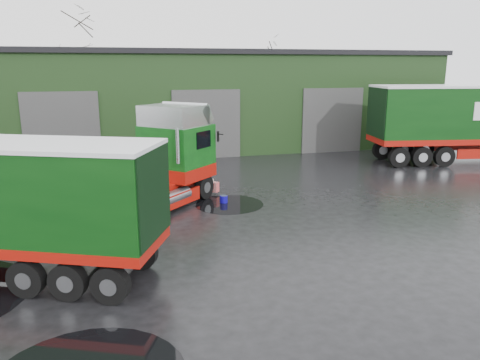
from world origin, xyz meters
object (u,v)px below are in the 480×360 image
hero_tractor (148,159)px  tree_back_a (79,73)px  warehouse (190,98)px  wash_bucket (224,199)px  tree_back_b (258,83)px

hero_tractor → tree_back_a: bearing=143.5°
warehouse → tree_back_a: tree_back_a is taller
warehouse → tree_back_a: 12.90m
wash_bucket → hero_tractor: bearing=-179.1°
wash_bucket → tree_back_b: bearing=70.3°
hero_tractor → tree_back_a: size_ratio=0.66×
tree_back_b → tree_back_a: bearing=180.0°
warehouse → hero_tractor: size_ratio=5.20×
hero_tractor → wash_bucket: 3.39m
warehouse → hero_tractor: warehouse is taller
tree_back_a → hero_tractor: bearing=-81.1°
warehouse → wash_bucket: 15.78m
hero_tractor → tree_back_b: tree_back_b is taller
wash_bucket → tree_back_b: 27.28m
warehouse → wash_bucket: warehouse is taller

